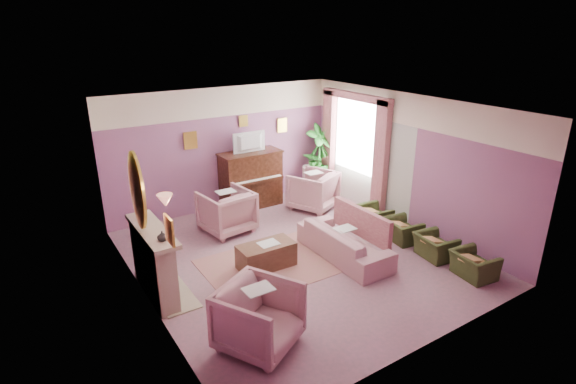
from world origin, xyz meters
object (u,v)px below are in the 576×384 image
olive_chair_b (436,243)px  floral_armchair_right (313,188)px  coffee_table (266,256)px  floral_armchair_left (227,209)px  olive_chair_d (374,213)px  sofa (344,237)px  piano (251,180)px  olive_chair_c (402,227)px  side_table (312,180)px  olive_chair_a (474,261)px  television (251,141)px  floral_armchair_front (259,314)px

olive_chair_b → floral_armchair_right: bearing=99.0°
coffee_table → floral_armchair_left: size_ratio=1.01×
olive_chair_d → sofa: bearing=-153.4°
piano → olive_chair_c: 3.67m
coffee_table → side_table: bearing=42.1°
olive_chair_c → side_table: bearing=88.1°
olive_chair_a → olive_chair_b: 0.82m
olive_chair_b → olive_chair_d: size_ratio=1.00×
olive_chair_a → olive_chair_d: (0.00, 2.46, 0.00)m
olive_chair_a → olive_chair_c: bearing=90.0°
piano → olive_chair_d: bearing=-56.2°
television → floral_armchair_left: size_ratio=0.81×
television → floral_armchair_left: (-1.10, -0.90, -1.10)m
olive_chair_c → coffee_table: bearing=168.5°
sofa → floral_armchair_left: size_ratio=2.02×
sofa → floral_armchair_left: (-1.33, 2.19, 0.09)m
coffee_table → olive_chair_d: olive_chair_d is taller
coffee_table → side_table: size_ratio=1.43×
piano → television: television is taller
piano → floral_armchair_front: 5.02m
floral_armchair_right → side_table: floral_armchair_right is taller
floral_armchair_right → olive_chair_c: floral_armchair_right is taller
olive_chair_b → television: bearing=112.1°
sofa → floral_armchair_right: floral_armchair_right is taller
olive_chair_b → side_table: side_table is taller
olive_chair_d → olive_chair_a: bearing=-90.0°
coffee_table → olive_chair_b: 3.14m
sofa → floral_armchair_right: bearing=67.9°
television → olive_chair_c: (1.64, -3.21, -1.30)m
piano → floral_armchair_right: piano is taller
television → olive_chair_d: size_ratio=1.17×
piano → olive_chair_c: size_ratio=2.04×
side_table → piano: bearing=178.0°
coffee_table → floral_armchair_front: (-1.14, -1.76, 0.27)m
side_table → television: bearing=179.7°
olive_chair_b → side_table: (0.11, 4.02, 0.05)m
floral_armchair_front → olive_chair_c: 4.13m
floral_armchair_left → floral_armchair_front: same height
piano → floral_armchair_right: 1.47m
floral_armchair_left → floral_armchair_right: same height
floral_armchair_right → olive_chair_c: bearing=-78.0°
television → floral_armchair_right: size_ratio=0.81×
floral_armchair_front → olive_chair_c: size_ratio=1.45×
olive_chair_d → television: bearing=124.4°
sofa → olive_chair_a: size_ratio=2.92×
olive_chair_a → side_table: (0.11, 4.84, 0.05)m
floral_armchair_left → floral_armchair_front: size_ratio=1.00×
floral_armchair_left → olive_chair_d: (2.74, -1.49, -0.20)m
coffee_table → television: bearing=66.1°
piano → olive_chair_b: 4.41m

